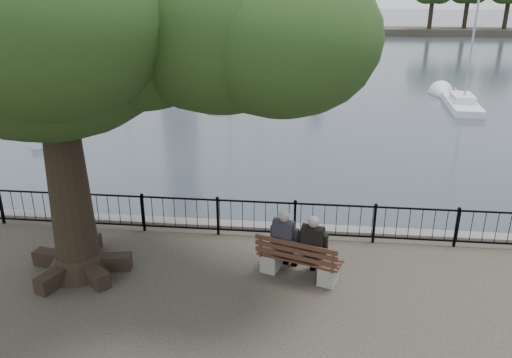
# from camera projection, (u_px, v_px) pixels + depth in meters

# --- Properties ---
(harbor) EXTENTS (260.00, 260.00, 1.20)m
(harbor) POSITION_uv_depth(u_px,v_px,m) (258.00, 244.00, 13.68)
(harbor) COLOR #5E5B56
(harbor) RESTS_ON ground
(railing) EXTENTS (22.06, 0.06, 1.00)m
(railing) POSITION_uv_depth(u_px,v_px,m) (256.00, 217.00, 12.84)
(railing) COLOR black
(railing) RESTS_ON ground
(bench) EXTENTS (1.96, 1.13, 0.99)m
(bench) POSITION_uv_depth(u_px,v_px,m) (299.00, 263.00, 11.07)
(bench) COLOR slate
(bench) RESTS_ON ground
(person_left) EXTENTS (0.62, 0.86, 1.57)m
(person_left) POSITION_uv_depth(u_px,v_px,m) (286.00, 243.00, 11.17)
(person_left) COLOR black
(person_left) RESTS_ON ground
(person_right) EXTENTS (0.62, 0.86, 1.57)m
(person_right) POSITION_uv_depth(u_px,v_px,m) (314.00, 249.00, 10.91)
(person_right) COLOR black
(person_right) RESTS_ON ground
(tree) EXTENTS (10.41, 7.27, 8.50)m
(tree) POSITION_uv_depth(u_px,v_px,m) (87.00, 14.00, 9.51)
(tree) COLOR black
(tree) RESTS_ON ground
(lion_monument) EXTENTS (5.58, 5.58, 8.34)m
(lion_monument) POSITION_uv_depth(u_px,v_px,m) (319.00, 37.00, 56.54)
(lion_monument) COLOR #5E5B56
(lion_monument) RESTS_ON ground
(sailboat_a) EXTENTS (3.63, 6.15, 11.36)m
(sailboat_a) POSITION_uv_depth(u_px,v_px,m) (56.00, 126.00, 26.16)
(sailboat_a) COLOR silver
(sailboat_a) RESTS_ON ground
(sailboat_b) EXTENTS (1.95, 5.06, 10.10)m
(sailboat_b) POSITION_uv_depth(u_px,v_px,m) (230.00, 98.00, 33.05)
(sailboat_b) COLOR silver
(sailboat_b) RESTS_ON ground
(sailboat_d) EXTENTS (2.26, 6.25, 9.97)m
(sailboat_d) POSITION_uv_depth(u_px,v_px,m) (462.00, 103.00, 31.69)
(sailboat_d) COLOR silver
(sailboat_d) RESTS_ON ground
(sailboat_e) EXTENTS (1.78, 5.09, 11.44)m
(sailboat_e) POSITION_uv_depth(u_px,v_px,m) (125.00, 76.00, 41.20)
(sailboat_e) COLOR silver
(sailboat_e) RESTS_ON ground
(sailboat_f) EXTENTS (3.24, 5.19, 10.98)m
(sailboat_f) POSITION_uv_depth(u_px,v_px,m) (309.00, 70.00, 44.78)
(sailboat_f) COLOR silver
(sailboat_f) RESTS_ON ground
(sailboat_h) EXTENTS (3.34, 5.24, 12.66)m
(sailboat_h) POSITION_uv_depth(u_px,v_px,m) (261.00, 63.00, 48.22)
(sailboat_h) COLOR silver
(sailboat_h) RESTS_ON ground
(far_shore) EXTENTS (30.00, 8.60, 9.18)m
(far_shore) POSITION_uv_depth(u_px,v_px,m) (464.00, 10.00, 80.86)
(far_shore) COLOR #2D2922
(far_shore) RESTS_ON ground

